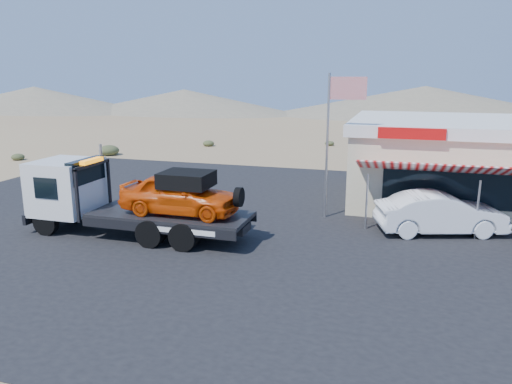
% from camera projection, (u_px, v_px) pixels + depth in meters
% --- Properties ---
extents(ground, '(120.00, 120.00, 0.00)m').
position_uv_depth(ground, '(179.00, 240.00, 18.46)').
color(ground, '#937454').
rests_on(ground, ground).
extents(asphalt_lot, '(32.00, 24.00, 0.02)m').
position_uv_depth(asphalt_lot, '(254.00, 221.00, 20.68)').
color(asphalt_lot, black).
rests_on(asphalt_lot, ground).
extents(tow_truck, '(8.48, 2.51, 2.84)m').
position_uv_depth(tow_truck, '(132.00, 196.00, 18.66)').
color(tow_truck, black).
rests_on(tow_truck, asphalt_lot).
extents(white_sedan, '(5.06, 3.01, 1.58)m').
position_uv_depth(white_sedan, '(440.00, 213.00, 18.99)').
color(white_sedan, white).
rests_on(white_sedan, asphalt_lot).
extents(jerky_store, '(10.40, 9.97, 3.90)m').
position_uv_depth(jerky_store, '(464.00, 161.00, 23.40)').
color(jerky_store, '#C5BA95').
rests_on(jerky_store, asphalt_lot).
extents(flagpole, '(1.55, 0.10, 6.00)m').
position_uv_depth(flagpole, '(333.00, 129.00, 20.38)').
color(flagpole, '#99999E').
rests_on(flagpole, asphalt_lot).
extents(desert_scrub, '(26.00, 33.72, 0.80)m').
position_uv_depth(desert_scrub, '(25.00, 168.00, 30.46)').
color(desert_scrub, '#373D21').
rests_on(desert_scrub, ground).
extents(distant_hills, '(126.00, 48.00, 4.20)m').
position_uv_depth(distant_hills, '(282.00, 102.00, 72.08)').
color(distant_hills, '#726B59').
rests_on(distant_hills, ground).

